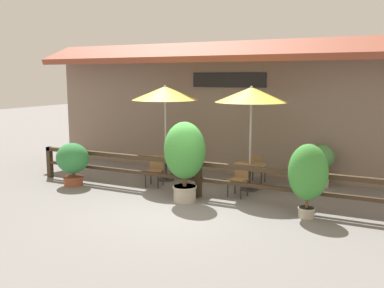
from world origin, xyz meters
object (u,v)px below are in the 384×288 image
Objects in this scene: chair_middle_wallside at (257,167)px; dining_table_near at (166,161)px; chair_near_wallside at (179,160)px; potted_plant_broad_leaf at (308,174)px; patio_umbrella_middle at (251,95)px; chair_middle_streetside at (239,178)px; patio_umbrella_near at (165,93)px; dining_table_middle at (250,169)px; chair_near_streetside at (155,169)px; potted_plant_corner_fern at (322,162)px; potted_plant_entrance_palm at (73,160)px; potted_plant_small_flowering at (185,154)px.

dining_table_near is at bearing 16.38° from chair_middle_wallside.
potted_plant_broad_leaf reaches higher than chair_near_wallside.
patio_umbrella_middle is 2.25m from chair_middle_streetside.
patio_umbrella_near reaches higher than dining_table_middle.
dining_table_near is 1.05× the size of chair_near_wallside.
patio_umbrella_middle is 2.04m from dining_table_middle.
patio_umbrella_near is at bearing -178.50° from dining_table_middle.
potted_plant_corner_fern reaches higher than chair_near_streetside.
dining_table_middle is 5.06m from potted_plant_entrance_palm.
patio_umbrella_near is 4.91m from potted_plant_corner_fern.
chair_near_streetside is 1.00× the size of chair_near_wallside.
chair_near_streetside is (0.06, -0.73, -2.13)m from patio_umbrella_near.
chair_near_wallside and chair_middle_wallside have the same top height.
chair_near_wallside is 2.95m from potted_plant_small_flowering.
potted_plant_corner_fern is (-0.19, 2.91, -0.28)m from potted_plant_broad_leaf.
potted_plant_corner_fern is (4.35, 1.26, 0.14)m from dining_table_near.
potted_plant_entrance_palm is at bearing -159.47° from dining_table_middle.
potted_plant_broad_leaf is at bearing 127.60° from chair_middle_wallside.
potted_plant_entrance_palm is at bearing 40.38° from chair_near_wallside.
chair_middle_streetside is at bearing -93.12° from dining_table_middle.
potted_plant_corner_fern is at bearing -166.20° from chair_middle_wallside.
potted_plant_small_flowering is (1.53, -1.73, 0.63)m from dining_table_near.
patio_umbrella_middle is at bearing 92.12° from chair_middle_wallside.
patio_umbrella_middle reaches higher than potted_plant_small_flowering.
patio_umbrella_middle reaches higher than chair_middle_streetside.
potted_plant_corner_fern reaches higher than dining_table_middle.
patio_umbrella_near is 2.71m from potted_plant_small_flowering.
chair_middle_wallside is (2.59, 0.80, -0.08)m from dining_table_near.
patio_umbrella_near reaches higher than potted_plant_small_flowering.
potted_plant_small_flowering is (-1.10, -1.80, -1.42)m from patio_umbrella_middle.
potted_plant_small_flowering reaches higher than potted_plant_broad_leaf.
chair_middle_wallside is 0.71× the size of potted_plant_corner_fern.
dining_table_middle is at bearing 20.53° from potted_plant_entrance_palm.
chair_near_streetside is at bearing -169.91° from chair_middle_streetside.
chair_near_streetside reaches higher than dining_table_middle.
patio_umbrella_middle is at bearing 1.50° from patio_umbrella_near.
dining_table_near is 0.75× the size of potted_plant_entrance_palm.
chair_near_streetside is 0.52× the size of potted_plant_broad_leaf.
potted_plant_broad_leaf is (3.00, 0.08, -0.21)m from potted_plant_small_flowering.
patio_umbrella_near is 3.41m from chair_middle_streetside.
potted_plant_entrance_palm is at bearing 27.26° from chair_middle_wallside.
chair_near_streetside is 2.69m from dining_table_middle.
potted_plant_entrance_palm reaches higher than potted_plant_corner_fern.
chair_near_streetside is 1.00× the size of chair_middle_streetside.
dining_table_near is 0.74m from chair_near_streetside.
potted_plant_broad_leaf is (4.53, -1.65, 0.42)m from dining_table_near.
chair_middle_streetside is at bearing 89.08° from chair_middle_wallside.
dining_table_near is 0.73m from chair_near_wallside.
chair_near_wallside is 0.52× the size of potted_plant_broad_leaf.
patio_umbrella_middle is 1.42× the size of potted_plant_small_flowering.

